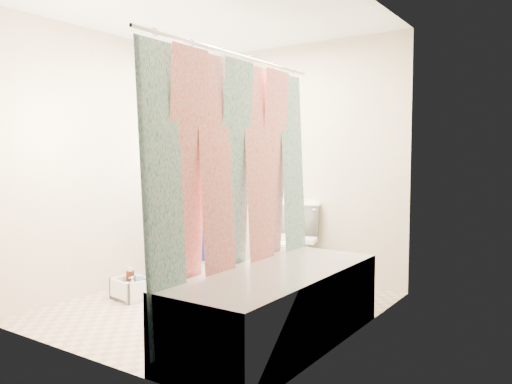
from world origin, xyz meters
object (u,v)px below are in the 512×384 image
Objects in this scene: bathtub at (278,305)px; cleaning_caddy at (131,290)px; plumber at (201,202)px; toilet at (292,245)px.

cleaning_caddy is (-1.61, 0.17, -0.18)m from bathtub.
toilet is at bearing 116.42° from plumber.
cleaning_caddy is (-0.95, -1.17, -0.33)m from toilet.
plumber is at bearing -163.14° from toilet.
toilet is 2.39× the size of cleaning_caddy.
plumber reaches higher than bathtub.
plumber reaches higher than cleaning_caddy.
toilet is 0.96m from plumber.
toilet is at bearing 116.36° from bathtub.
cleaning_caddy is (-0.24, -0.67, -0.74)m from plumber.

